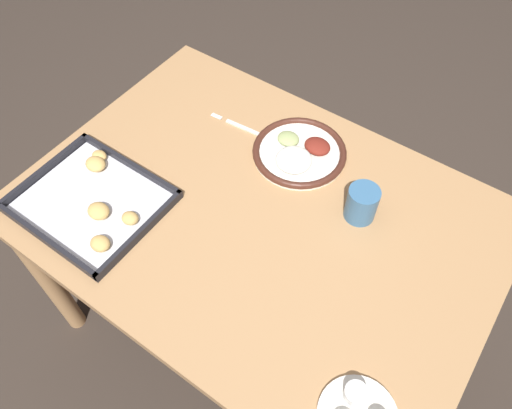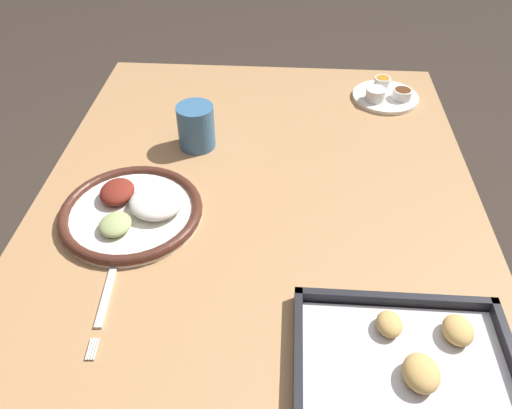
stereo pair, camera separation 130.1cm
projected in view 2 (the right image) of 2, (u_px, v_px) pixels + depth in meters
ground_plane at (256, 398)px, 1.40m from camera, size 8.00×8.00×0.00m
dining_table at (256, 251)px, 0.99m from camera, size 1.20×0.86×0.70m
dinner_plate at (133, 210)px, 0.92m from camera, size 0.26×0.26×0.05m
fork at (107, 293)px, 0.79m from camera, size 0.21×0.03×0.00m
saucer_plate at (386, 94)px, 1.23m from camera, size 0.16×0.16×0.04m
baking_tray at (409, 408)px, 0.64m from camera, size 0.36×0.31×0.04m
drinking_cup at (196, 127)px, 1.06m from camera, size 0.08×0.08×0.10m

